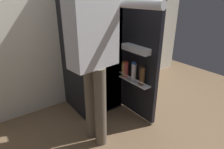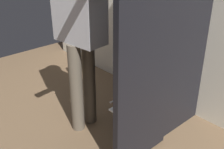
{
  "view_description": "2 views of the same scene",
  "coord_description": "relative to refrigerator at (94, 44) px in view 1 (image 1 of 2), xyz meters",
  "views": [
    {
      "loc": [
        -1.23,
        -1.57,
        1.5
      ],
      "look_at": [
        -0.06,
        0.01,
        0.66
      ],
      "focal_mm": 30.77,
      "sensor_mm": 36.0,
      "label": 1
    },
    {
      "loc": [
        1.51,
        -1.42,
        1.67
      ],
      "look_at": [
        -0.08,
        0.01,
        0.61
      ],
      "focal_mm": 44.57,
      "sensor_mm": 36.0,
      "label": 2
    }
  ],
  "objects": [
    {
      "name": "kitchen_wall",
      "position": [
        -0.03,
        0.4,
        0.4
      ],
      "size": [
        4.4,
        0.1,
        2.61
      ],
      "primitive_type": "cube",
      "color": "silver",
      "rests_on": "ground_plane"
    },
    {
      "name": "ground_plane",
      "position": [
        -0.03,
        -0.5,
        -0.9
      ],
      "size": [
        5.17,
        5.17,
        0.0
      ],
      "primitive_type": "plane",
      "color": "brown"
    },
    {
      "name": "refrigerator",
      "position": [
        0.0,
        0.0,
        0.0
      ],
      "size": [
        0.65,
        1.17,
        1.81
      ],
      "color": "black",
      "rests_on": "ground_plane"
    },
    {
      "name": "person",
      "position": [
        -0.37,
        -0.6,
        0.15
      ],
      "size": [
        0.62,
        0.75,
        1.73
      ],
      "color": "#665B4C",
      "rests_on": "ground_plane"
    }
  ]
}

